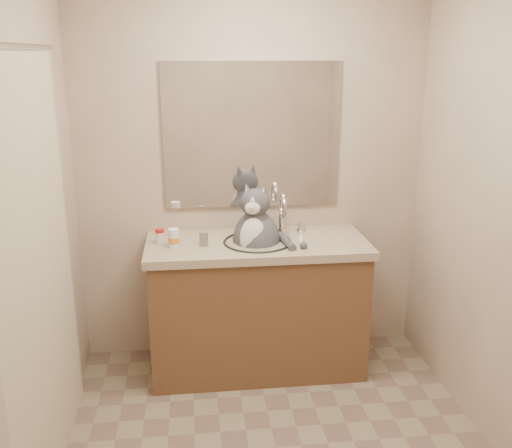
# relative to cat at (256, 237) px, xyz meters

# --- Properties ---
(room) EXTENTS (2.22, 2.52, 2.42)m
(room) POSITION_rel_cat_xyz_m (0.01, -0.97, 0.32)
(room) COLOR gray
(room) RESTS_ON ground
(vanity) EXTENTS (1.34, 0.59, 1.12)m
(vanity) POSITION_rel_cat_xyz_m (0.01, -0.00, -0.43)
(vanity) COLOR brown
(vanity) RESTS_ON ground
(mirror) EXTENTS (1.10, 0.02, 0.90)m
(mirror) POSITION_rel_cat_xyz_m (0.01, 0.27, 0.57)
(mirror) COLOR white
(mirror) RESTS_ON room
(shower_curtain) EXTENTS (0.02, 1.30, 1.93)m
(shower_curtain) POSITION_rel_cat_xyz_m (-1.04, -0.87, 0.15)
(shower_curtain) COLOR #B8B08B
(shower_curtain) RESTS_ON ground
(cat) EXTENTS (0.39, 0.42, 0.58)m
(cat) POSITION_rel_cat_xyz_m (0.00, 0.00, 0.00)
(cat) COLOR #414146
(cat) RESTS_ON vanity
(pill_bottle_redcap) EXTENTS (0.06, 0.06, 0.09)m
(pill_bottle_redcap) POSITION_rel_cat_xyz_m (-0.58, 0.02, 0.02)
(pill_bottle_redcap) COLOR white
(pill_bottle_redcap) RESTS_ON vanity
(pill_bottle_orange) EXTENTS (0.07, 0.07, 0.11)m
(pill_bottle_orange) POSITION_rel_cat_xyz_m (-0.49, -0.06, 0.03)
(pill_bottle_orange) COLOR white
(pill_bottle_orange) RESTS_ON vanity
(grey_canister) EXTENTS (0.05, 0.05, 0.08)m
(grey_canister) POSITION_rel_cat_xyz_m (-0.32, -0.05, 0.01)
(grey_canister) COLOR gray
(grey_canister) RESTS_ON vanity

